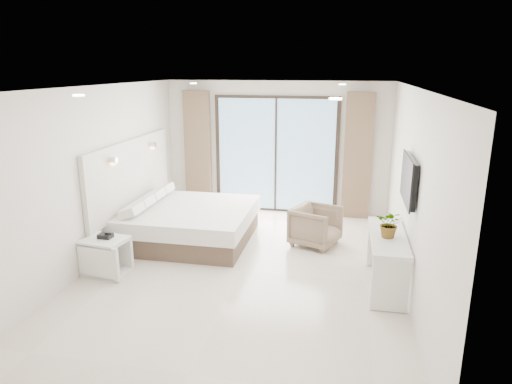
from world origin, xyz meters
TOP-DOWN VIEW (x-y plane):
  - ground at (0.00, 0.00)m, footprint 6.20×6.20m
  - room_shell at (-0.20, 0.86)m, footprint 4.62×6.22m
  - bed at (-1.23, 1.08)m, footprint 2.15×2.05m
  - nightstand at (-1.96, -0.47)m, footprint 0.66×0.58m
  - phone at (-1.96, -0.43)m, footprint 0.20×0.16m
  - console_desk at (2.04, -0.09)m, footprint 0.47×1.50m
  - plant at (2.04, -0.18)m, footprint 0.45×0.47m
  - armchair at (0.98, 1.29)m, footprint 0.89×0.91m

SIDE VIEW (x-z plane):
  - ground at x=0.00m, z-range 0.00..0.00m
  - nightstand at x=-1.96m, z-range 0.00..0.55m
  - bed at x=-1.23m, z-range -0.05..0.68m
  - armchair at x=0.98m, z-range 0.00..0.74m
  - console_desk at x=2.04m, z-range 0.17..0.94m
  - phone at x=-1.96m, z-range 0.55..0.62m
  - plant at x=2.04m, z-range 0.77..1.07m
  - room_shell at x=-0.20m, z-range 0.22..2.94m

